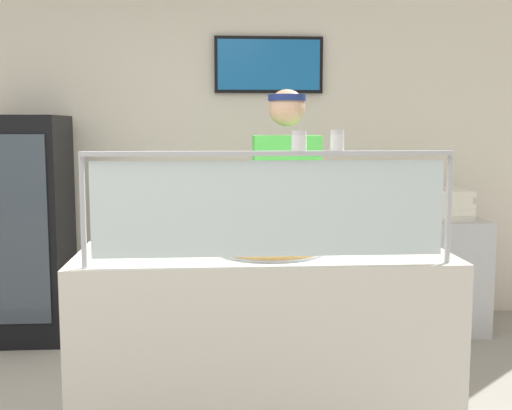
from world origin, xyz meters
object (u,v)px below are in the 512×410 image
object	(u,v)px
pepper_flake_shaker	(337,142)
pizza_box_stack	(438,204)
pizza_server	(266,245)
worker_figure	(287,221)
drink_fridge	(24,228)
pizza_tray	(271,249)
parmesan_shaker	(299,142)

from	to	relation	value
pepper_flake_shaker	pizza_box_stack	size ratio (longest dim) A/B	0.20
pizza_server	worker_figure	distance (m)	0.68
pepper_flake_shaker	drink_fridge	size ratio (longest dim) A/B	0.06
pizza_server	pepper_flake_shaker	size ratio (longest dim) A/B	3.12
worker_figure	pepper_flake_shaker	bearing A→B (deg)	-83.54
worker_figure	pizza_box_stack	distance (m)	1.65
pizza_tray	drink_fridge	xyz separation A→B (m)	(-1.65, 1.74, -0.15)
pepper_flake_shaker	pizza_box_stack	distance (m)	2.36
pizza_server	parmesan_shaker	world-z (taller)	parmesan_shaker
parmesan_shaker	pizza_box_stack	distance (m)	2.44
drink_fridge	pizza_tray	bearing A→B (deg)	-46.48
pizza_tray	drink_fridge	world-z (taller)	drink_fridge
worker_figure	parmesan_shaker	bearing A→B (deg)	-93.70
drink_fridge	parmesan_shaker	bearing A→B (deg)	-49.31
pizza_tray	pizza_server	distance (m)	0.04
worker_figure	pizza_box_stack	xyz separation A→B (m)	(1.27, 1.06, -0.03)
pizza_server	pizza_box_stack	bearing A→B (deg)	61.98
pizza_tray	worker_figure	size ratio (longest dim) A/B	0.29
pepper_flake_shaker	worker_figure	xyz separation A→B (m)	(-0.10, 0.93, -0.48)
parmesan_shaker	worker_figure	size ratio (longest dim) A/B	0.05
pizza_tray	parmesan_shaker	size ratio (longest dim) A/B	6.06
pizza_server	parmesan_shaker	size ratio (longest dim) A/B	3.30
pizza_server	drink_fridge	distance (m)	2.40
worker_figure	drink_fridge	size ratio (longest dim) A/B	1.08
worker_figure	drink_fridge	xyz separation A→B (m)	(-1.80, 1.10, -0.19)
pizza_server	drink_fridge	size ratio (longest dim) A/B	0.17
parmesan_shaker	pepper_flake_shaker	distance (m)	0.16
pizza_tray	pepper_flake_shaker	xyz separation A→B (m)	(0.26, -0.29, 0.52)
pizza_server	parmesan_shaker	bearing A→B (deg)	-54.57
pepper_flake_shaker	worker_figure	bearing A→B (deg)	96.46
parmesan_shaker	drink_fridge	xyz separation A→B (m)	(-1.74, 2.03, -0.67)
parmesan_shaker	drink_fridge	bearing A→B (deg)	130.69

